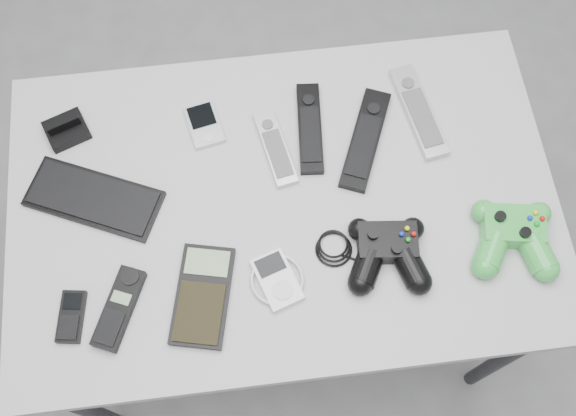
{
  "coord_description": "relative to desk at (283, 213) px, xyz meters",
  "views": [
    {
      "loc": [
        -0.04,
        -0.52,
        1.91
      ],
      "look_at": [
        0.02,
        -0.03,
        0.73
      ],
      "focal_mm": 42.0,
      "sensor_mm": 36.0,
      "label": 1
    }
  ],
  "objects": [
    {
      "name": "remote_silver_b",
      "position": [
        0.3,
        0.16,
        0.07
      ],
      "size": [
        0.09,
        0.22,
        0.02
      ],
      "primitive_type": "cube",
      "rotation": [
        0.0,
        0.0,
        0.17
      ],
      "color": "#B0AFB6",
      "rests_on": "desk"
    },
    {
      "name": "pda",
      "position": [
        -0.14,
        0.18,
        0.07
      ],
      "size": [
        0.08,
        0.11,
        0.02
      ],
      "primitive_type": "cube",
      "rotation": [
        0.0,
        0.0,
        0.21
      ],
      "color": "#B6B7BE",
      "rests_on": "desk"
    },
    {
      "name": "remote_black_b",
      "position": [
        0.18,
        0.11,
        0.07
      ],
      "size": [
        0.14,
        0.23,
        0.02
      ],
      "primitive_type": "cube",
      "rotation": [
        0.0,
        0.0,
        -0.4
      ],
      "color": "black",
      "rests_on": "desk"
    },
    {
      "name": "desk",
      "position": [
        0.0,
        0.0,
        0.0
      ],
      "size": [
        1.06,
        0.68,
        0.71
      ],
      "color": "#A5A5A8",
      "rests_on": "floor"
    },
    {
      "name": "pda_keyboard",
      "position": [
        -0.36,
        0.05,
        0.07
      ],
      "size": [
        0.28,
        0.21,
        0.02
      ],
      "primitive_type": "cube",
      "rotation": [
        0.0,
        0.0,
        -0.43
      ],
      "color": "black",
      "rests_on": "desk"
    },
    {
      "name": "controller_black",
      "position": [
        0.18,
        -0.13,
        0.09
      ],
      "size": [
        0.28,
        0.19,
        0.05
      ],
      "primitive_type": null,
      "rotation": [
        0.0,
        0.0,
        -0.11
      ],
      "color": "black",
      "rests_on": "desk"
    },
    {
      "name": "calculator",
      "position": [
        -0.17,
        -0.17,
        0.07
      ],
      "size": [
        0.14,
        0.21,
        0.02
      ],
      "primitive_type": "cube",
      "rotation": [
        0.0,
        0.0,
        -0.23
      ],
      "color": "black",
      "rests_on": "desk"
    },
    {
      "name": "mp3_player",
      "position": [
        -0.03,
        -0.16,
        0.07
      ],
      "size": [
        0.13,
        0.13,
        0.02
      ],
      "primitive_type": "cube",
      "rotation": [
        0.0,
        0.0,
        0.32
      ],
      "color": "silver",
      "rests_on": "desk"
    },
    {
      "name": "dock_bracket",
      "position": [
        -0.41,
        0.2,
        0.08
      ],
      "size": [
        0.1,
        0.09,
        0.04
      ],
      "primitive_type": "cube",
      "rotation": [
        0.0,
        0.0,
        0.37
      ],
      "color": "black",
      "rests_on": "desk"
    },
    {
      "name": "remote_black_a",
      "position": [
        0.07,
        0.15,
        0.07
      ],
      "size": [
        0.06,
        0.2,
        0.02
      ],
      "primitive_type": "cube",
      "rotation": [
        0.0,
        0.0,
        -0.08
      ],
      "color": "black",
      "rests_on": "desk"
    },
    {
      "name": "controller_green",
      "position": [
        0.42,
        -0.13,
        0.09
      ],
      "size": [
        0.19,
        0.19,
        0.05
      ],
      "primitive_type": null,
      "rotation": [
        0.0,
        0.0,
        -0.17
      ],
      "color": "green",
      "rests_on": "desk"
    },
    {
      "name": "cordless_handset",
      "position": [
        -0.32,
        -0.18,
        0.07
      ],
      "size": [
        0.1,
        0.16,
        0.02
      ],
      "primitive_type": "cube",
      "rotation": [
        0.0,
        0.0,
        -0.41
      ],
      "color": "black",
      "rests_on": "desk"
    },
    {
      "name": "mobile_phone",
      "position": [
        -0.41,
        -0.18,
        0.07
      ],
      "size": [
        0.06,
        0.1,
        0.02
      ],
      "primitive_type": "cube",
      "rotation": [
        0.0,
        0.0,
        -0.15
      ],
      "color": "black",
      "rests_on": "desk"
    },
    {
      "name": "floor",
      "position": [
        -0.01,
        0.01,
        -0.65
      ],
      "size": [
        3.5,
        3.5,
        0.0
      ],
      "primitive_type": "plane",
      "color": "slate",
      "rests_on": "ground"
    },
    {
      "name": "remote_silver_a",
      "position": [
        -0.0,
        0.11,
        0.07
      ],
      "size": [
        0.07,
        0.18,
        0.02
      ],
      "primitive_type": "cube",
      "rotation": [
        0.0,
        0.0,
        0.19
      ],
      "color": "#B6B7BE",
      "rests_on": "desk"
    }
  ]
}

